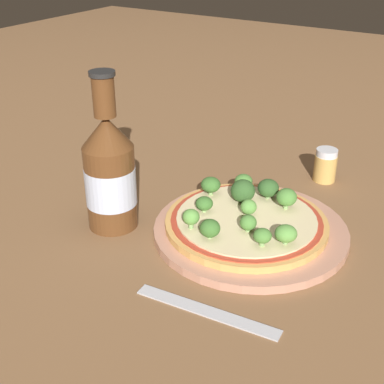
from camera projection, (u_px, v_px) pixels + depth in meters
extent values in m
plane|color=brown|center=(242.00, 224.00, 0.78)|extent=(3.00, 3.00, 0.00)
cylinder|color=tan|center=(250.00, 230.00, 0.76)|extent=(0.27, 0.27, 0.01)
cylinder|color=tan|center=(246.00, 223.00, 0.75)|extent=(0.23, 0.23, 0.01)
cylinder|color=#A83823|center=(246.00, 219.00, 0.75)|extent=(0.21, 0.21, 0.00)
cylinder|color=beige|center=(246.00, 219.00, 0.75)|extent=(0.20, 0.20, 0.00)
cylinder|color=#7A9E5B|center=(268.00, 195.00, 0.80)|extent=(0.01, 0.01, 0.01)
ellipsoid|color=#2D5123|center=(268.00, 188.00, 0.79)|extent=(0.03, 0.03, 0.03)
cylinder|color=#7A9E5B|center=(242.00, 198.00, 0.79)|extent=(0.01, 0.01, 0.01)
ellipsoid|color=#2D5123|center=(243.00, 191.00, 0.79)|extent=(0.04, 0.04, 0.03)
cylinder|color=#7A9E5B|center=(248.00, 228.00, 0.72)|extent=(0.01, 0.01, 0.01)
ellipsoid|color=#477A33|center=(248.00, 223.00, 0.71)|extent=(0.02, 0.02, 0.02)
cylinder|color=#7A9E5B|center=(204.00, 209.00, 0.76)|extent=(0.01, 0.01, 0.01)
ellipsoid|color=#386628|center=(204.00, 203.00, 0.76)|extent=(0.02, 0.02, 0.02)
cylinder|color=#7A9E5B|center=(262.00, 242.00, 0.68)|extent=(0.01, 0.01, 0.01)
ellipsoid|color=#477A33|center=(262.00, 236.00, 0.68)|extent=(0.02, 0.02, 0.02)
cylinder|color=#7A9E5B|center=(243.00, 187.00, 0.82)|extent=(0.01, 0.01, 0.01)
ellipsoid|color=#477A33|center=(244.00, 181.00, 0.82)|extent=(0.03, 0.03, 0.02)
cylinder|color=#7A9E5B|center=(191.00, 224.00, 0.72)|extent=(0.01, 0.01, 0.01)
ellipsoid|color=#568E3D|center=(191.00, 217.00, 0.72)|extent=(0.02, 0.02, 0.02)
cylinder|color=#7A9E5B|center=(286.00, 205.00, 0.77)|extent=(0.01, 0.01, 0.01)
ellipsoid|color=#477A33|center=(287.00, 197.00, 0.76)|extent=(0.03, 0.03, 0.03)
cylinder|color=#7A9E5B|center=(211.00, 235.00, 0.70)|extent=(0.01, 0.01, 0.01)
ellipsoid|color=#386628|center=(211.00, 229.00, 0.70)|extent=(0.03, 0.03, 0.02)
cylinder|color=#7A9E5B|center=(285.00, 240.00, 0.69)|extent=(0.01, 0.01, 0.01)
ellipsoid|color=#568E3D|center=(286.00, 233.00, 0.68)|extent=(0.03, 0.03, 0.02)
cylinder|color=#7A9E5B|center=(211.00, 191.00, 0.81)|extent=(0.01, 0.01, 0.01)
ellipsoid|color=#386628|center=(211.00, 185.00, 0.80)|extent=(0.03, 0.03, 0.02)
cylinder|color=#7A9E5B|center=(248.00, 213.00, 0.75)|extent=(0.01, 0.01, 0.01)
ellipsoid|color=#568E3D|center=(249.00, 207.00, 0.75)|extent=(0.02, 0.02, 0.02)
cylinder|color=#563319|center=(111.00, 187.00, 0.75)|extent=(0.07, 0.07, 0.12)
cylinder|color=#B2BCD1|center=(111.00, 185.00, 0.75)|extent=(0.07, 0.07, 0.06)
cone|color=#563319|center=(107.00, 132.00, 0.72)|extent=(0.07, 0.07, 0.04)
cylinder|color=#563319|center=(104.00, 96.00, 0.69)|extent=(0.03, 0.03, 0.05)
cylinder|color=black|center=(102.00, 73.00, 0.68)|extent=(0.03, 0.03, 0.01)
cylinder|color=tan|center=(325.00, 168.00, 0.90)|extent=(0.04, 0.04, 0.05)
cylinder|color=silver|center=(327.00, 153.00, 0.89)|extent=(0.04, 0.04, 0.01)
cube|color=#B2B2B7|center=(207.00, 311.00, 0.61)|extent=(0.03, 0.18, 0.00)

